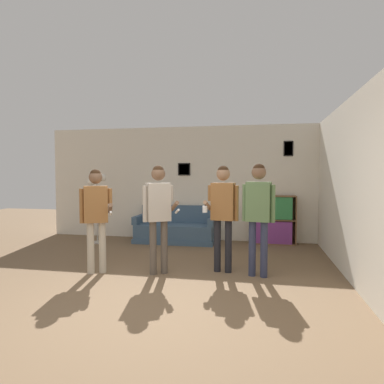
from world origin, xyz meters
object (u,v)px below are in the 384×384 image
object	(u,v)px
couch	(176,230)
bookshelf	(273,220)
person_spectator_near_bookshelf	(258,207)
floor_lamp	(97,193)
person_player_foreground_center	(158,207)
drinking_cup	(266,193)
person_watcher_holding_cup	(223,207)
person_player_foreground_left	(96,210)

from	to	relation	value
couch	bookshelf	distance (m)	2.23
bookshelf	person_spectator_near_bookshelf	world-z (taller)	person_spectator_near_bookshelf
floor_lamp	person_player_foreground_center	world-z (taller)	person_player_foreground_center
drinking_cup	person_watcher_holding_cup	bearing A→B (deg)	-106.03
couch	floor_lamp	distance (m)	1.98
bookshelf	person_watcher_holding_cup	bearing A→B (deg)	-109.64
person_spectator_near_bookshelf	drinking_cup	xyz separation A→B (m)	(0.15, 2.58, 0.07)
floor_lamp	person_watcher_holding_cup	distance (m)	3.51
person_spectator_near_bookshelf	drinking_cup	bearing A→B (deg)	86.78
couch	drinking_cup	world-z (taller)	drinking_cup
bookshelf	floor_lamp	world-z (taller)	floor_lamp
bookshelf	person_watcher_holding_cup	world-z (taller)	person_watcher_holding_cup
person_spectator_near_bookshelf	drinking_cup	world-z (taller)	person_spectator_near_bookshelf
floor_lamp	person_watcher_holding_cup	xyz separation A→B (m)	(3.05, -1.75, -0.09)
couch	drinking_cup	xyz separation A→B (m)	(2.04, 0.20, 0.86)
person_player_foreground_center	person_spectator_near_bookshelf	xyz separation A→B (m)	(1.53, 0.16, 0.02)
person_player_foreground_center	drinking_cup	bearing A→B (deg)	58.57
bookshelf	floor_lamp	distance (m)	4.02
floor_lamp	person_player_foreground_left	world-z (taller)	person_player_foreground_left
person_player_foreground_left	person_spectator_near_bookshelf	world-z (taller)	person_spectator_near_bookshelf
person_watcher_holding_cup	person_spectator_near_bookshelf	world-z (taller)	person_spectator_near_bookshelf
floor_lamp	person_player_foreground_center	size ratio (longest dim) A/B	0.92
bookshelf	person_player_foreground_left	distance (m)	4.07
bookshelf	floor_lamp	xyz separation A→B (m)	(-3.92, -0.69, 0.59)
person_watcher_holding_cup	person_player_foreground_left	bearing A→B (deg)	-167.06
bookshelf	person_player_foreground_center	xyz separation A→B (m)	(-1.85, -2.74, 0.51)
floor_lamp	person_player_foreground_left	size ratio (longest dim) A/B	0.96
bookshelf	floor_lamp	size ratio (longest dim) A/B	0.69
floor_lamp	person_watcher_holding_cup	world-z (taller)	person_watcher_holding_cup
couch	person_player_foreground_left	distance (m)	2.85
person_watcher_holding_cup	drinking_cup	bearing A→B (deg)	73.97
floor_lamp	drinking_cup	world-z (taller)	floor_lamp
bookshelf	floor_lamp	bearing A→B (deg)	-169.99
person_spectator_near_bookshelf	couch	bearing A→B (deg)	128.51
bookshelf	person_player_foreground_center	size ratio (longest dim) A/B	0.64
floor_lamp	person_spectator_near_bookshelf	bearing A→B (deg)	-27.63
person_player_foreground_center	person_player_foreground_left	bearing A→B (deg)	-171.46
person_player_foreground_center	person_watcher_holding_cup	world-z (taller)	same
person_spectator_near_bookshelf	drinking_cup	distance (m)	2.58
person_player_foreground_left	drinking_cup	xyz separation A→B (m)	(2.65, 2.89, 0.13)
person_player_foreground_center	couch	bearing A→B (deg)	98.06
person_spectator_near_bookshelf	person_watcher_holding_cup	bearing A→B (deg)	166.10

